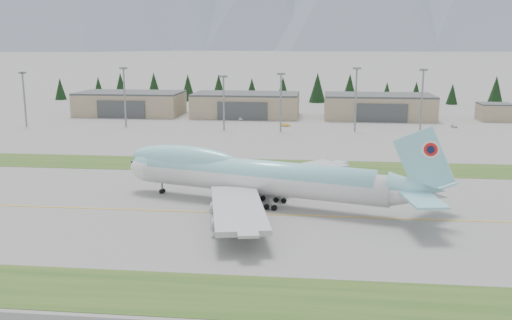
# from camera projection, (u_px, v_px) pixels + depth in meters

# --- Properties ---
(ground) EXTENTS (7000.00, 7000.00, 0.00)m
(ground) POSITION_uv_depth(u_px,v_px,m) (225.00, 213.00, 116.00)
(ground) COLOR slate
(ground) RESTS_ON ground
(grass_strip_near) EXTENTS (400.00, 14.00, 0.08)m
(grass_strip_near) POSITION_uv_depth(u_px,v_px,m) (181.00, 294.00, 79.04)
(grass_strip_near) COLOR #284B1A
(grass_strip_near) RESTS_ON ground
(grass_strip_far) EXTENTS (400.00, 18.00, 0.08)m
(grass_strip_far) POSITION_uv_depth(u_px,v_px,m) (251.00, 166.00, 159.77)
(grass_strip_far) COLOR #284B1A
(grass_strip_far) RESTS_ON ground
(taxiway_line_main) EXTENTS (400.00, 0.40, 0.02)m
(taxiway_line_main) POSITION_uv_depth(u_px,v_px,m) (225.00, 213.00, 116.00)
(taxiway_line_main) COLOR gold
(taxiway_line_main) RESTS_ON ground
(boeing_747_freighter) EXTENTS (72.01, 59.81, 18.98)m
(boeing_747_freighter) POSITION_uv_depth(u_px,v_px,m) (257.00, 176.00, 120.81)
(boeing_747_freighter) COLOR silver
(boeing_747_freighter) RESTS_ON ground
(hangar_left) EXTENTS (48.00, 26.60, 10.80)m
(hangar_left) POSITION_uv_depth(u_px,v_px,m) (130.00, 103.00, 268.26)
(hangar_left) COLOR gray
(hangar_left) RESTS_ON ground
(hangar_center) EXTENTS (48.00, 26.60, 10.80)m
(hangar_center) POSITION_uv_depth(u_px,v_px,m) (246.00, 105.00, 262.30)
(hangar_center) COLOR gray
(hangar_center) RESTS_ON ground
(hangar_right) EXTENTS (48.00, 26.60, 10.80)m
(hangar_right) POSITION_uv_depth(u_px,v_px,m) (378.00, 106.00, 255.81)
(hangar_right) COLOR gray
(hangar_right) RESTS_ON ground
(control_shed) EXTENTS (14.00, 12.00, 7.60)m
(control_shed) POSITION_uv_depth(u_px,v_px,m) (495.00, 112.00, 248.88)
(control_shed) COLOR gray
(control_shed) RESTS_ON ground
(floodlight_masts) EXTENTS (160.12, 8.91, 24.51)m
(floodlight_masts) POSITION_uv_depth(u_px,v_px,m) (237.00, 89.00, 220.85)
(floodlight_masts) COLOR slate
(floodlight_masts) RESTS_ON ground
(service_vehicle_a) EXTENTS (3.37, 4.04, 1.30)m
(service_vehicle_a) POSITION_uv_depth(u_px,v_px,m) (240.00, 120.00, 250.54)
(service_vehicle_a) COLOR white
(service_vehicle_a) RESTS_ON ground
(service_vehicle_b) EXTENTS (4.12, 1.60, 1.34)m
(service_vehicle_b) POSITION_uv_depth(u_px,v_px,m) (286.00, 126.00, 232.80)
(service_vehicle_b) COLOR gold
(service_vehicle_b) RESTS_ON ground
(service_vehicle_c) EXTENTS (2.42, 4.26, 1.16)m
(service_vehicle_c) POSITION_uv_depth(u_px,v_px,m) (454.00, 127.00, 229.89)
(service_vehicle_c) COLOR silver
(service_vehicle_c) RESTS_ON ground
(conifer_belt) EXTENTS (274.09, 15.20, 16.76)m
(conifer_belt) POSITION_uv_depth(u_px,v_px,m) (266.00, 89.00, 322.24)
(conifer_belt) COLOR black
(conifer_belt) RESTS_ON ground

